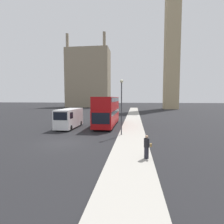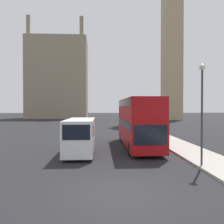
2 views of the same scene
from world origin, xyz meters
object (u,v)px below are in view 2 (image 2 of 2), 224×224
at_px(clock_tower, 172,9).
at_px(red_double_decker_bus, 138,120).
at_px(street_lamp, 202,99).
at_px(white_van, 80,135).

distance_m(clock_tower, red_double_decker_bus, 57.89).
distance_m(clock_tower, street_lamp, 61.94).
xyz_separation_m(clock_tower, red_double_decker_bus, (-18.14, -45.38, -31.02)).
xyz_separation_m(clock_tower, street_lamp, (-15.47, -52.29, -29.37)).
bearing_deg(red_double_decker_bus, white_van, -151.49).
height_order(red_double_decker_bus, street_lamp, street_lamp).
bearing_deg(white_van, clock_tower, 64.36).
bearing_deg(clock_tower, red_double_decker_bus, -111.79).
bearing_deg(street_lamp, clock_tower, 73.52).
xyz_separation_m(white_van, street_lamp, (7.60, -4.23, 2.64)).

